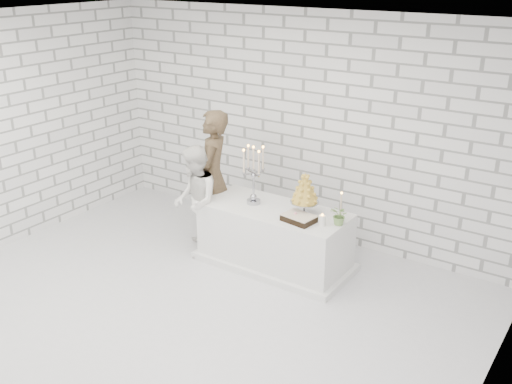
% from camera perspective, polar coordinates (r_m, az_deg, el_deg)
% --- Properties ---
extents(ground, '(6.00, 5.00, 0.01)m').
position_cam_1_polar(ground, '(6.56, -7.04, -11.33)').
color(ground, silver).
rests_on(ground, ground).
extents(ceiling, '(6.00, 5.00, 0.01)m').
position_cam_1_polar(ceiling, '(5.55, -8.49, 15.70)').
color(ceiling, white).
rests_on(ceiling, ground).
extents(wall_back, '(6.00, 0.01, 3.00)m').
position_cam_1_polar(wall_back, '(7.84, 4.49, 6.35)').
color(wall_back, white).
rests_on(wall_back, ground).
extents(wall_right, '(0.01, 5.00, 3.00)m').
position_cam_1_polar(wall_right, '(4.63, 21.67, -6.31)').
color(wall_right, white).
rests_on(wall_right, ground).
extents(cake_table, '(1.80, 0.80, 0.75)m').
position_cam_1_polar(cake_table, '(7.26, 1.81, -4.36)').
color(cake_table, white).
rests_on(cake_table, ground).
extents(groom, '(0.65, 0.77, 1.80)m').
position_cam_1_polar(groom, '(7.67, -4.19, 1.32)').
color(groom, '#3D3022').
rests_on(groom, ground).
extents(bride, '(0.86, 0.88, 1.43)m').
position_cam_1_polar(bride, '(7.44, -5.90, -0.91)').
color(bride, white).
rests_on(bride, ground).
extents(candelabra, '(0.38, 0.38, 0.74)m').
position_cam_1_polar(candelabra, '(7.12, -0.24, 1.64)').
color(candelabra, '#9C9CA7').
rests_on(candelabra, cake_table).
extents(croquembouche, '(0.43, 0.43, 0.53)m').
position_cam_1_polar(croquembouche, '(6.87, 4.73, -0.17)').
color(croquembouche, '#AA8426').
rests_on(croquembouche, cake_table).
extents(chocolate_cake, '(0.39, 0.31, 0.08)m').
position_cam_1_polar(chocolate_cake, '(6.76, 4.16, -2.54)').
color(chocolate_cake, black).
rests_on(chocolate_cake, cake_table).
extents(pillar_candle, '(0.09, 0.09, 0.12)m').
position_cam_1_polar(pillar_candle, '(6.69, 6.40, -2.74)').
color(pillar_candle, white).
rests_on(pillar_candle, cake_table).
extents(extra_taper, '(0.08, 0.08, 0.32)m').
position_cam_1_polar(extra_taper, '(6.82, 8.20, -1.42)').
color(extra_taper, beige).
rests_on(extra_taper, cake_table).
extents(flowers, '(0.25, 0.23, 0.23)m').
position_cam_1_polar(flowers, '(6.70, 8.11, -2.26)').
color(flowers, '#417A32').
rests_on(flowers, cake_table).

